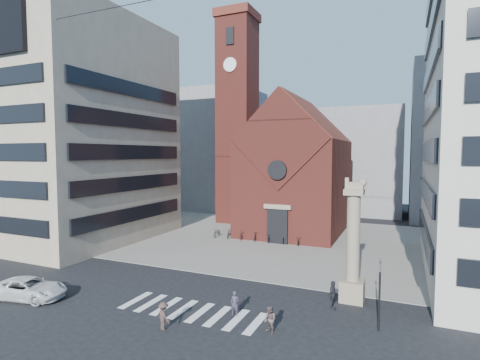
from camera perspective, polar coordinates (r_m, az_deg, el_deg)
name	(u,v)px	position (r m, az deg, el deg)	size (l,w,h in m)	color
ground	(206,294)	(28.91, -5.17, -16.92)	(120.00, 120.00, 0.00)	black
piazza	(283,240)	(45.75, 6.55, -9.02)	(46.00, 30.00, 0.05)	gray
zebra_crossing	(191,311)	(26.24, -7.40, -19.16)	(10.20, 3.20, 0.01)	white
church	(297,171)	(50.44, 8.66, 1.31)	(12.00, 16.65, 18.00)	maroon
campanile	(237,118)	(56.80, -0.38, 9.48)	(5.50, 5.50, 31.20)	maroon
building_left	(72,132)	(50.14, -24.23, 6.72)	(18.00, 20.00, 26.00)	tan
bg_block_left	(215,150)	(71.71, -3.77, 4.54)	(16.00, 14.00, 22.00)	gray
bg_block_mid	(360,161)	(68.99, 17.84, 2.72)	(14.00, 12.00, 18.00)	gray
bg_block_right	(469,143)	(66.23, 31.57, 4.87)	(16.00, 14.00, 24.00)	gray
lion_column	(353,252)	(27.65, 16.85, -10.53)	(1.63, 1.60, 8.68)	gray
traffic_light	(380,293)	(24.02, 20.49, -15.78)	(0.13, 0.16, 4.30)	black
white_car	(29,288)	(31.55, -29.51, -14.19)	(2.46, 5.33, 1.48)	silver
pedestrian_0	(235,303)	(25.17, -0.82, -18.26)	(0.57, 0.37, 1.55)	#383145
pedestrian_1	(270,320)	(23.01, 4.58, -20.47)	(0.76, 0.60, 1.57)	#604F4D
pedestrian_2	(333,295)	(26.63, 13.94, -16.67)	(1.13, 0.47, 1.92)	#26262E
pedestrian_3	(163,316)	(23.72, -11.59, -19.64)	(1.07, 0.62, 1.66)	#43312D
scooter_0	(217,233)	(46.90, -3.50, -8.00)	(0.68, 1.96, 1.03)	black
scooter_1	(230,233)	(46.14, -1.56, -8.13)	(0.54, 1.91, 1.15)	black
scooter_2	(243,235)	(45.45, 0.44, -8.38)	(0.68, 1.96, 1.03)	black
scooter_3	(256,236)	(44.80, 2.50, -8.50)	(0.54, 1.91, 1.15)	black
scooter_4	(270,238)	(44.22, 4.62, -8.75)	(0.68, 1.96, 1.03)	black
scooter_5	(284,238)	(43.69, 6.80, -8.84)	(0.54, 1.91, 1.15)	black
scooter_6	(299,240)	(43.24, 9.02, -9.08)	(0.68, 1.96, 1.03)	black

